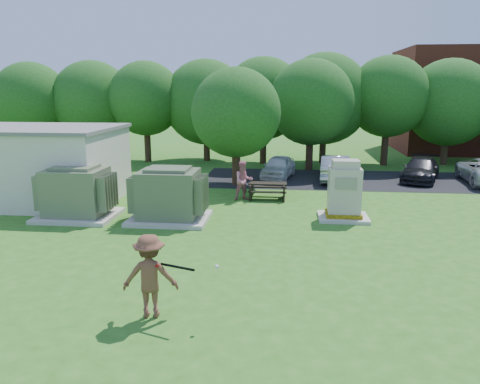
# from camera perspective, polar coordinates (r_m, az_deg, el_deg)

# --- Properties ---
(ground) EXTENTS (120.00, 120.00, 0.00)m
(ground) POSITION_cam_1_polar(r_m,az_deg,el_deg) (13.68, -1.79, -9.00)
(ground) COLOR #2D6619
(ground) RESTS_ON ground
(service_building) EXTENTS (10.00, 5.00, 3.20)m
(service_building) POSITION_cam_1_polar(r_m,az_deg,el_deg) (23.64, -26.74, 2.91)
(service_building) COLOR beige
(service_building) RESTS_ON ground
(service_building_roof) EXTENTS (10.20, 5.20, 0.15)m
(service_building_roof) POSITION_cam_1_polar(r_m,az_deg,el_deg) (23.45, -27.15, 6.95)
(service_building_roof) COLOR slate
(service_building_roof) RESTS_ON service_building
(parking_strip) EXTENTS (20.00, 6.00, 0.01)m
(parking_strip) POSITION_cam_1_polar(r_m,az_deg,el_deg) (27.09, 17.10, 1.37)
(parking_strip) COLOR #232326
(parking_strip) RESTS_ON ground
(transformer_left) EXTENTS (3.00, 2.40, 2.07)m
(transformer_left) POSITION_cam_1_polar(r_m,az_deg,el_deg) (19.42, -19.28, -0.18)
(transformer_left) COLOR beige
(transformer_left) RESTS_ON ground
(transformer_right) EXTENTS (3.00, 2.40, 2.07)m
(transformer_right) POSITION_cam_1_polar(r_m,az_deg,el_deg) (18.15, -8.65, -0.47)
(transformer_right) COLOR beige
(transformer_right) RESTS_ON ground
(generator_cabinet) EXTENTS (1.92, 1.57, 2.34)m
(generator_cabinet) POSITION_cam_1_polar(r_m,az_deg,el_deg) (18.55, 12.58, -0.18)
(generator_cabinet) COLOR beige
(generator_cabinet) RESTS_ON ground
(picnic_table) EXTENTS (1.75, 1.31, 0.75)m
(picnic_table) POSITION_cam_1_polar(r_m,az_deg,el_deg) (21.61, 3.39, 0.40)
(picnic_table) COLOR black
(picnic_table) RESTS_ON ground
(batter) EXTENTS (1.33, 0.88, 1.91)m
(batter) POSITION_cam_1_polar(r_m,az_deg,el_deg) (10.73, -10.92, -10.01)
(batter) COLOR brown
(batter) RESTS_ON ground
(person_at_picnic) EXTENTS (1.06, 0.96, 1.80)m
(person_at_picnic) POSITION_cam_1_polar(r_m,az_deg,el_deg) (21.24, 0.43, 1.39)
(person_at_picnic) COLOR #D26F81
(person_at_picnic) RESTS_ON ground
(car_white) EXTENTS (2.18, 3.90, 1.25)m
(car_white) POSITION_cam_1_polar(r_m,az_deg,el_deg) (26.68, 4.71, 3.08)
(car_white) COLOR silver
(car_white) RESTS_ON ground
(car_silver_a) EXTENTS (1.90, 4.41, 1.41)m
(car_silver_a) POSITION_cam_1_polar(r_m,az_deg,el_deg) (26.31, 11.52, 2.91)
(car_silver_a) COLOR #A8A8AD
(car_silver_a) RESTS_ON ground
(car_dark) EXTENTS (3.14, 4.63, 1.25)m
(car_dark) POSITION_cam_1_polar(r_m,az_deg,el_deg) (27.66, 21.15, 2.60)
(car_dark) COLOR black
(car_dark) RESTS_ON ground
(batting_equipment) EXTENTS (1.54, 0.34, 0.11)m
(batting_equipment) POSITION_cam_1_polar(r_m,az_deg,el_deg) (10.32, -7.43, -9.01)
(batting_equipment) COLOR black
(batting_equipment) RESTS_ON ground
(tree_row) EXTENTS (41.30, 13.30, 7.30)m
(tree_row) POSITION_cam_1_polar(r_m,az_deg,el_deg) (31.11, 6.14, 10.95)
(tree_row) COLOR #47301E
(tree_row) RESTS_ON ground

